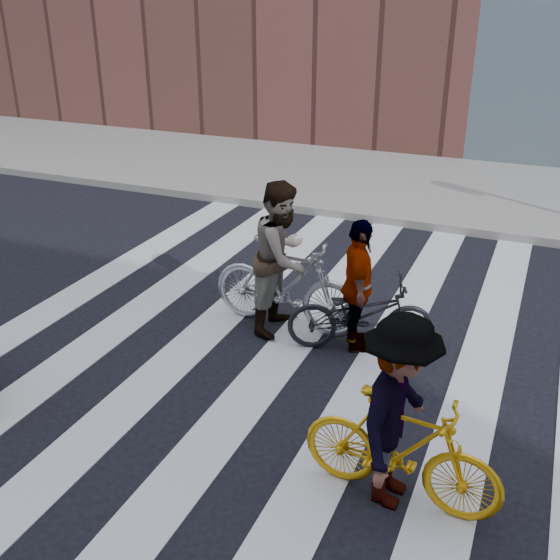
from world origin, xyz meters
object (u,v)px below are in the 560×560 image
Objects in this scene: rider_right at (398,413)px; rider_mid at (282,257)px; bike_silver_mid at (286,284)px; rider_rear at (358,286)px; bike_dark_rear at (361,314)px; bike_yellow_right at (401,450)px.

rider_mid is at bearing 43.59° from rider_right.
bike_silver_mid is 1.04× the size of rider_mid.
bike_silver_mid is at bearing 60.03° from rider_rear.
rider_rear is (0.96, -0.15, 0.21)m from bike_silver_mid.
bike_silver_mid is at bearing -87.15° from rider_mid.
bike_silver_mid is 1.23× the size of rider_rear.
bike_dark_rear is at bearing -111.24° from rider_rear.
bike_yellow_right is at bearing -136.78° from rider_mid.
bike_silver_mid is 1.03m from bike_dark_rear.
rider_mid is 1.18× the size of rider_rear.
rider_right is at bearing -177.24° from rider_rear.
rider_right is (0.98, -2.31, 0.41)m from bike_dark_rear.
bike_yellow_right is 0.89× the size of rider_mid.
rider_mid is at bearing 60.46° from rider_rear.
rider_rear is (-1.08, 2.31, 0.30)m from bike_yellow_right.
rider_right is (2.04, -2.45, -0.09)m from rider_mid.
rider_rear reaches higher than bike_dark_rear.
rider_rear reaches higher than bike_yellow_right.
bike_yellow_right is 0.98× the size of rider_right.
bike_yellow_right is (2.04, -2.45, -0.08)m from bike_silver_mid.
bike_silver_mid is 1.15× the size of bike_dark_rear.
bike_yellow_right is 2.56m from rider_rear.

